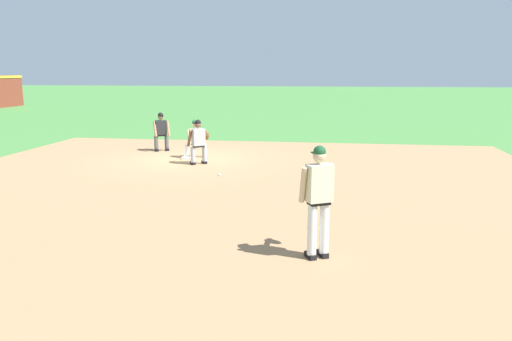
% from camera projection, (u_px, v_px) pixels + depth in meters
% --- Properties ---
extents(ground_plane, '(160.00, 160.00, 0.00)m').
position_uv_depth(ground_plane, '(188.00, 159.00, 17.19)').
color(ground_plane, '#47843D').
extents(infield_dirt_patch, '(18.00, 18.00, 0.01)m').
position_uv_depth(infield_dirt_patch, '(230.00, 191.00, 12.67)').
color(infield_dirt_patch, '#A87F56').
rests_on(infield_dirt_patch, ground).
extents(first_base_bag, '(0.38, 0.38, 0.09)m').
position_uv_depth(first_base_bag, '(188.00, 158.00, 17.18)').
color(first_base_bag, white).
rests_on(first_base_bag, ground).
extents(baseball, '(0.07, 0.07, 0.07)m').
position_uv_depth(baseball, '(219.00, 175.00, 14.48)').
color(baseball, white).
rests_on(baseball, ground).
extents(pitcher, '(0.83, 0.58, 1.86)m').
position_uv_depth(pitcher, '(319.00, 195.00, 7.98)').
color(pitcher, black).
rests_on(pitcher, ground).
extents(first_baseman, '(0.83, 1.00, 1.34)m').
position_uv_depth(first_baseman, '(196.00, 137.00, 17.29)').
color(first_baseman, black).
rests_on(first_baseman, ground).
extents(baserunner, '(0.65, 0.68, 1.46)m').
position_uv_depth(baserunner, '(198.00, 140.00, 16.14)').
color(baserunner, black).
rests_on(baserunner, ground).
extents(umpire, '(0.63, 0.68, 1.46)m').
position_uv_depth(umpire, '(161.00, 130.00, 18.83)').
color(umpire, black).
rests_on(umpire, ground).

